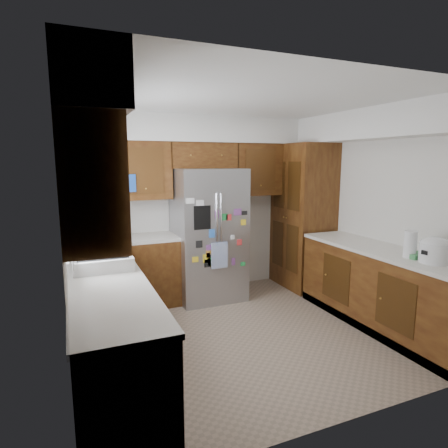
% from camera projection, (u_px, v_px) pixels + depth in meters
% --- Properties ---
extents(floor, '(3.60, 3.60, 0.00)m').
position_uv_depth(floor, '(246.00, 332.00, 4.20)').
color(floor, gray).
rests_on(floor, ground).
extents(room_shell, '(3.64, 3.24, 2.52)m').
position_uv_depth(room_shell, '(225.00, 168.00, 4.19)').
color(room_shell, silver).
rests_on(room_shell, ground).
extents(left_counter_run, '(1.36, 3.20, 0.92)m').
position_uv_depth(left_counter_run, '(120.00, 314.00, 3.64)').
color(left_counter_run, '#3E1C0B').
rests_on(left_counter_run, ground).
extents(right_counter_run, '(0.63, 2.25, 0.92)m').
position_uv_depth(right_counter_run, '(383.00, 292.00, 4.27)').
color(right_counter_run, '#3E1C0B').
rests_on(right_counter_run, ground).
extents(pantry, '(0.60, 0.90, 2.15)m').
position_uv_depth(pantry, '(303.00, 216.00, 5.64)').
color(pantry, '#3E1C0B').
rests_on(pantry, ground).
extents(fridge, '(0.90, 0.79, 1.80)m').
position_uv_depth(fridge, '(208.00, 234.00, 5.15)').
color(fridge, gray).
rests_on(fridge, ground).
extents(bridge_cabinet, '(0.96, 0.34, 0.35)m').
position_uv_depth(bridge_cabinet, '(202.00, 155.00, 5.17)').
color(bridge_cabinet, '#3E1C0B').
rests_on(bridge_cabinet, fridge).
extents(fridge_top_items, '(0.85, 0.29, 0.25)m').
position_uv_depth(fridge_top_items, '(200.00, 134.00, 5.08)').
color(fridge_top_items, blue).
rests_on(fridge_top_items, bridge_cabinet).
extents(sink_assembly, '(0.52, 0.70, 0.37)m').
position_uv_depth(sink_assembly, '(101.00, 258.00, 3.55)').
color(sink_assembly, white).
rests_on(sink_assembly, left_counter_run).
extents(left_counter_clutter, '(0.37, 0.80, 0.38)m').
position_uv_depth(left_counter_clutter, '(96.00, 237.00, 4.22)').
color(left_counter_clutter, black).
rests_on(left_counter_clutter, left_counter_run).
extents(rice_cooker, '(0.30, 0.29, 0.25)m').
position_uv_depth(rice_cooker, '(435.00, 249.00, 3.62)').
color(rice_cooker, white).
rests_on(rice_cooker, right_counter_run).
extents(paper_towel, '(0.12, 0.12, 0.28)m').
position_uv_depth(paper_towel, '(410.00, 244.00, 3.81)').
color(paper_towel, white).
rests_on(paper_towel, right_counter_run).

